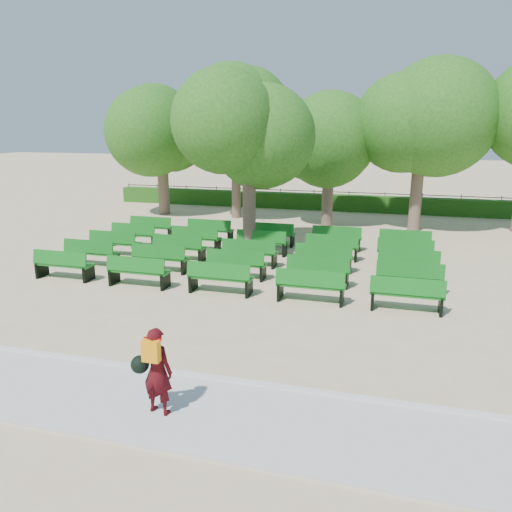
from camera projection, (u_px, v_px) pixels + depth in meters
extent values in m
plane|color=tan|center=(272.00, 283.00, 15.51)|extent=(120.00, 120.00, 0.00)
cube|color=beige|center=(171.00, 408.00, 8.61)|extent=(30.00, 2.20, 0.06)
cube|color=silver|center=(196.00, 376.00, 9.68)|extent=(30.00, 0.12, 0.10)
cube|color=#235716|center=(330.00, 202.00, 28.44)|extent=(26.00, 0.70, 0.90)
cube|color=#126A19|center=(250.00, 252.00, 17.35)|extent=(1.90, 0.56, 0.06)
cube|color=#126A19|center=(248.00, 246.00, 17.07)|extent=(1.89, 0.18, 0.44)
cylinder|color=brown|center=(249.00, 216.00, 18.63)|extent=(0.48, 0.48, 2.91)
ellipsoid|color=#2C691C|center=(249.00, 143.00, 17.94)|extent=(4.41, 4.41, 3.97)
imported|color=#41090E|center=(157.00, 371.00, 8.26)|extent=(0.61, 0.45, 1.53)
cube|color=orange|center=(151.00, 351.00, 7.99)|extent=(0.29, 0.14, 0.36)
sphere|color=black|center=(140.00, 364.00, 8.26)|extent=(0.31, 0.31, 0.31)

